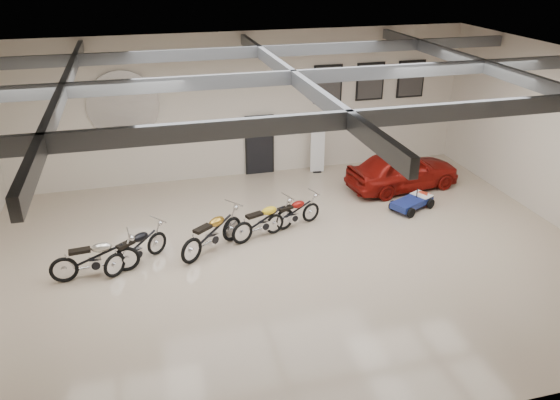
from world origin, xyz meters
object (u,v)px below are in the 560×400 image
object	(u,v)px
motorcycle_black	(136,247)
go_kart	(415,198)
banner_stand	(318,148)
motorcycle_yellow	(264,220)
motorcycle_red	(293,212)
motorcycle_silver	(95,257)
vintage_car	(403,170)
motorcycle_gold	(212,232)

from	to	relation	value
motorcycle_black	go_kart	distance (m)	8.62
banner_stand	motorcycle_yellow	distance (m)	5.22
go_kart	banner_stand	bearing A→B (deg)	93.04
motorcycle_black	motorcycle_red	size ratio (longest dim) A/B	1.06
motorcycle_yellow	motorcycle_silver	bearing A→B (deg)	171.44
motorcycle_black	vintage_car	bearing A→B (deg)	-20.89
banner_stand	vintage_car	bearing A→B (deg)	-34.92
banner_stand	motorcycle_black	bearing A→B (deg)	-135.43
motorcycle_gold	motorcycle_yellow	world-z (taller)	motorcycle_gold
motorcycle_silver	motorcycle_gold	xyz separation A→B (m)	(2.98, 0.50, 0.02)
vintage_car	motorcycle_gold	bearing A→B (deg)	102.98
vintage_car	go_kart	bearing A→B (deg)	161.11
motorcycle_gold	go_kart	distance (m)	6.63
banner_stand	go_kart	world-z (taller)	banner_stand
banner_stand	motorcycle_silver	xyz separation A→B (m)	(-7.49, -5.21, -0.37)
motorcycle_gold	vintage_car	bearing A→B (deg)	-16.50
motorcycle_red	vintage_car	xyz separation A→B (m)	(4.36, 1.81, 0.18)
motorcycle_red	go_kart	size ratio (longest dim) A/B	1.05
motorcycle_black	motorcycle_red	distance (m)	4.57
motorcycle_silver	go_kart	bearing A→B (deg)	4.09
motorcycle_black	banner_stand	bearing A→B (deg)	-1.36
motorcycle_silver	motorcycle_gold	world-z (taller)	motorcycle_gold
motorcycle_red	vintage_car	bearing A→B (deg)	2.49
motorcycle_gold	motorcycle_red	world-z (taller)	motorcycle_gold
motorcycle_red	go_kart	bearing A→B (deg)	-16.03
motorcycle_yellow	motorcycle_black	bearing A→B (deg)	169.95
vintage_car	motorcycle_black	bearing A→B (deg)	99.79
go_kart	motorcycle_red	bearing A→B (deg)	158.09
banner_stand	motorcycle_black	world-z (taller)	banner_stand
motorcycle_silver	banner_stand	bearing A→B (deg)	29.58
banner_stand	go_kart	xyz separation A→B (m)	(2.02, -3.65, -0.60)
motorcycle_gold	go_kart	xyz separation A→B (m)	(6.54, 1.06, -0.25)
motorcycle_red	motorcycle_silver	bearing A→B (deg)	173.14
motorcycle_red	vintage_car	world-z (taller)	vintage_car
banner_stand	motorcycle_silver	bearing A→B (deg)	-137.64
motorcycle_silver	motorcycle_yellow	distance (m)	4.60
motorcycle_silver	motorcycle_red	size ratio (longest dim) A/B	1.14
banner_stand	motorcycle_gold	size ratio (longest dim) A/B	0.84
motorcycle_silver	vintage_car	size ratio (longest dim) A/B	0.55
motorcycle_silver	vintage_car	distance (m)	10.29
banner_stand	motorcycle_gold	world-z (taller)	banner_stand
banner_stand	motorcycle_silver	distance (m)	9.14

